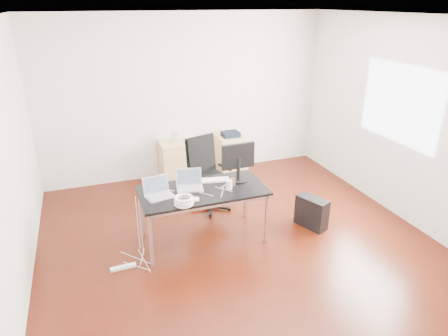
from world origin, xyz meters
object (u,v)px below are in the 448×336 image
object	(u,v)px
filing_cabinet_left	(175,162)
pc_tower	(312,212)
desk	(203,193)
filing_cabinet_right	(231,154)
office_chair	(207,170)

from	to	relation	value
filing_cabinet_left	pc_tower	distance (m)	2.61
filing_cabinet_left	pc_tower	xyz separation A→B (m)	(1.42, -2.19, -0.13)
desk	pc_tower	size ratio (longest dim) A/B	3.56
pc_tower	filing_cabinet_left	bearing A→B (deg)	100.14
filing_cabinet_right	pc_tower	world-z (taller)	filing_cabinet_right
pc_tower	filing_cabinet_right	bearing A→B (deg)	76.99
filing_cabinet_left	pc_tower	world-z (taller)	filing_cabinet_left
office_chair	filing_cabinet_right	world-z (taller)	office_chair
office_chair	filing_cabinet_right	size ratio (longest dim) A/B	1.54
filing_cabinet_left	filing_cabinet_right	world-z (taller)	same
office_chair	filing_cabinet_right	xyz separation A→B (m)	(0.81, 1.13, -0.26)
office_chair	pc_tower	distance (m)	1.64
desk	pc_tower	distance (m)	1.60
desk	pc_tower	world-z (taller)	desk
filing_cabinet_left	filing_cabinet_right	xyz separation A→B (m)	(1.04, 0.00, 0.00)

